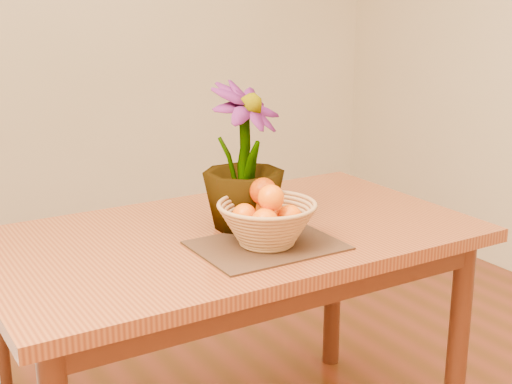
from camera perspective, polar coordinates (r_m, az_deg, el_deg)
wall_back at (r=3.78m, az=-17.08°, el=14.09°), size 4.00×0.02×2.70m
table at (r=2.09m, az=-1.91°, el=-5.41°), size 1.40×0.80×0.75m
placemat at (r=1.94m, az=0.87°, el=-4.29°), size 0.38×0.29×0.01m
wicker_basket at (r=1.92m, az=0.88°, el=-2.69°), size 0.27×0.27×0.11m
orange_pile at (r=1.91m, az=0.84°, el=-1.18°), size 0.16×0.17×0.13m
potted_plant at (r=2.03m, az=-1.00°, el=2.79°), size 0.32×0.32×0.42m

